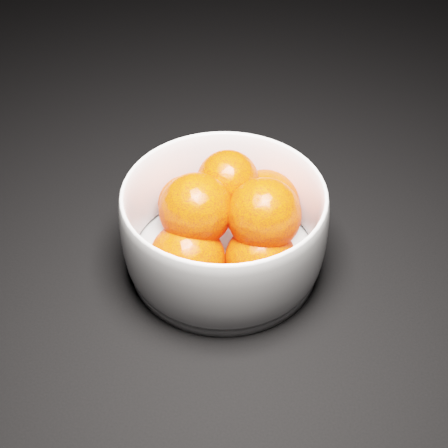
# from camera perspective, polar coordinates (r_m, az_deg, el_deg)

# --- Properties ---
(ground) EXTENTS (3.00, 3.00, 0.00)m
(ground) POSITION_cam_1_polar(r_m,az_deg,el_deg) (0.87, -10.74, 9.78)
(ground) COLOR black
(ground) RESTS_ON ground
(bowl) EXTENTS (0.20, 0.20, 0.10)m
(bowl) POSITION_cam_1_polar(r_m,az_deg,el_deg) (0.61, -0.00, -0.34)
(bowl) COLOR silver
(bowl) RESTS_ON ground
(orange_pile) EXTENTS (0.15, 0.16, 0.11)m
(orange_pile) POSITION_cam_1_polar(r_m,az_deg,el_deg) (0.60, 0.42, 0.30)
(orange_pile) COLOR #FF3004
(orange_pile) RESTS_ON bowl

